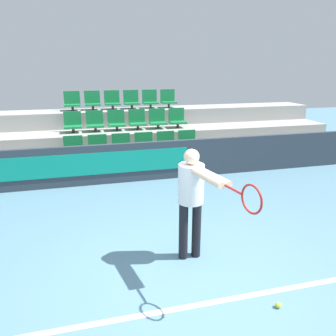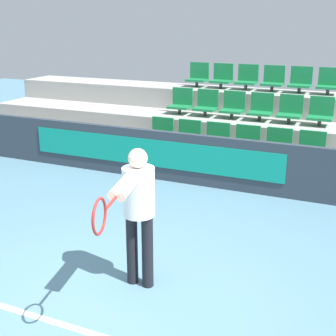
# 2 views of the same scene
# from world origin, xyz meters

# --- Properties ---
(ground_plane) EXTENTS (30.00, 30.00, 0.00)m
(ground_plane) POSITION_xyz_m (0.00, 0.00, 0.00)
(ground_plane) COLOR slate
(court_baseline) EXTENTS (6.32, 0.08, 0.01)m
(court_baseline) POSITION_xyz_m (0.00, -0.40, 0.00)
(court_baseline) COLOR white
(court_baseline) RESTS_ON ground
(barrier_wall) EXTENTS (12.67, 0.14, 0.94)m
(barrier_wall) POSITION_xyz_m (-0.04, 4.05, 0.47)
(barrier_wall) COLOR #2D3842
(barrier_wall) RESTS_ON ground
(bleacher_tier_front) EXTENTS (12.27, 1.05, 0.46)m
(bleacher_tier_front) POSITION_xyz_m (0.00, 4.66, 0.23)
(bleacher_tier_front) COLOR #9E9E99
(bleacher_tier_front) RESTS_ON ground
(bleacher_tier_middle) EXTENTS (12.27, 1.05, 0.92)m
(bleacher_tier_middle) POSITION_xyz_m (0.00, 5.71, 0.46)
(bleacher_tier_middle) COLOR #9E9E99
(bleacher_tier_middle) RESTS_ON ground
(bleacher_tier_back) EXTENTS (12.27, 1.05, 1.38)m
(bleacher_tier_back) POSITION_xyz_m (0.00, 6.76, 0.69)
(bleacher_tier_back) COLOR #9E9E99
(bleacher_tier_back) RESTS_ON ground
(stadium_chair_0) EXTENTS (0.47, 0.38, 0.56)m
(stadium_chair_0) POSITION_xyz_m (-1.48, 4.78, 0.70)
(stadium_chair_0) COLOR #333333
(stadium_chair_0) RESTS_ON bleacher_tier_front
(stadium_chair_1) EXTENTS (0.47, 0.38, 0.56)m
(stadium_chair_1) POSITION_xyz_m (-0.89, 4.78, 0.70)
(stadium_chair_1) COLOR #333333
(stadium_chair_1) RESTS_ON bleacher_tier_front
(stadium_chair_2) EXTENTS (0.47, 0.38, 0.56)m
(stadium_chair_2) POSITION_xyz_m (-0.30, 4.78, 0.70)
(stadium_chair_2) COLOR #333333
(stadium_chair_2) RESTS_ON bleacher_tier_front
(stadium_chair_3) EXTENTS (0.47, 0.38, 0.56)m
(stadium_chair_3) POSITION_xyz_m (0.30, 4.78, 0.70)
(stadium_chair_3) COLOR #333333
(stadium_chair_3) RESTS_ON bleacher_tier_front
(stadium_chair_4) EXTENTS (0.47, 0.38, 0.56)m
(stadium_chair_4) POSITION_xyz_m (0.89, 4.78, 0.70)
(stadium_chair_4) COLOR #333333
(stadium_chair_4) RESTS_ON bleacher_tier_front
(stadium_chair_5) EXTENTS (0.47, 0.38, 0.56)m
(stadium_chair_5) POSITION_xyz_m (1.48, 4.78, 0.70)
(stadium_chair_5) COLOR #333333
(stadium_chair_5) RESTS_ON bleacher_tier_front
(stadium_chair_6) EXTENTS (0.47, 0.38, 0.56)m
(stadium_chair_6) POSITION_xyz_m (-1.48, 5.84, 1.17)
(stadium_chair_6) COLOR #333333
(stadium_chair_6) RESTS_ON bleacher_tier_middle
(stadium_chair_7) EXTENTS (0.47, 0.38, 0.56)m
(stadium_chair_7) POSITION_xyz_m (-0.89, 5.84, 1.17)
(stadium_chair_7) COLOR #333333
(stadium_chair_7) RESTS_ON bleacher_tier_middle
(stadium_chair_8) EXTENTS (0.47, 0.38, 0.56)m
(stadium_chair_8) POSITION_xyz_m (-0.30, 5.84, 1.17)
(stadium_chair_8) COLOR #333333
(stadium_chair_8) RESTS_ON bleacher_tier_middle
(stadium_chair_9) EXTENTS (0.47, 0.38, 0.56)m
(stadium_chair_9) POSITION_xyz_m (0.30, 5.84, 1.17)
(stadium_chair_9) COLOR #333333
(stadium_chair_9) RESTS_ON bleacher_tier_middle
(stadium_chair_10) EXTENTS (0.47, 0.38, 0.56)m
(stadium_chair_10) POSITION_xyz_m (0.89, 5.84, 1.17)
(stadium_chair_10) COLOR #333333
(stadium_chair_10) RESTS_ON bleacher_tier_middle
(stadium_chair_11) EXTENTS (0.47, 0.38, 0.56)m
(stadium_chair_11) POSITION_xyz_m (1.48, 5.84, 1.17)
(stadium_chair_11) COLOR #333333
(stadium_chair_11) RESTS_ON bleacher_tier_middle
(stadium_chair_12) EXTENTS (0.47, 0.38, 0.56)m
(stadium_chair_12) POSITION_xyz_m (-1.48, 6.89, 1.63)
(stadium_chair_12) COLOR #333333
(stadium_chair_12) RESTS_ON bleacher_tier_back
(stadium_chair_13) EXTENTS (0.47, 0.38, 0.56)m
(stadium_chair_13) POSITION_xyz_m (-0.89, 6.89, 1.63)
(stadium_chair_13) COLOR #333333
(stadium_chair_13) RESTS_ON bleacher_tier_back
(stadium_chair_14) EXTENTS (0.47, 0.38, 0.56)m
(stadium_chair_14) POSITION_xyz_m (-0.30, 6.89, 1.63)
(stadium_chair_14) COLOR #333333
(stadium_chair_14) RESTS_ON bleacher_tier_back
(stadium_chair_15) EXTENTS (0.47, 0.38, 0.56)m
(stadium_chair_15) POSITION_xyz_m (0.30, 6.89, 1.63)
(stadium_chair_15) COLOR #333333
(stadium_chair_15) RESTS_ON bleacher_tier_back
(stadium_chair_16) EXTENTS (0.47, 0.38, 0.56)m
(stadium_chair_16) POSITION_xyz_m (0.89, 6.89, 1.63)
(stadium_chair_16) COLOR #333333
(stadium_chair_16) RESTS_ON bleacher_tier_back
(stadium_chair_17) EXTENTS (0.47, 0.38, 0.56)m
(stadium_chair_17) POSITION_xyz_m (1.48, 6.89, 1.63)
(stadium_chair_17) COLOR #333333
(stadium_chair_17) RESTS_ON bleacher_tier_back
(tennis_player) EXTENTS (0.48, 1.53, 1.62)m
(tennis_player) POSITION_xyz_m (0.19, 0.54, 1.02)
(tennis_player) COLOR black
(tennis_player) RESTS_ON ground
(tennis_ball) EXTENTS (0.07, 0.07, 0.07)m
(tennis_ball) POSITION_xyz_m (0.85, -0.67, 0.03)
(tennis_ball) COLOR #CCDB33
(tennis_ball) RESTS_ON ground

